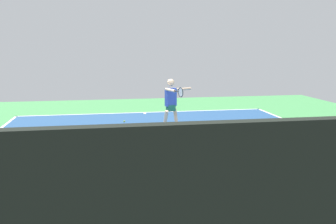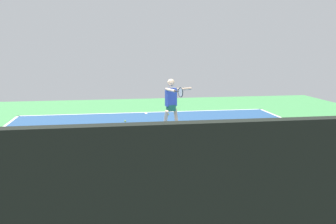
{
  "view_description": "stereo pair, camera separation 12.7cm",
  "coord_description": "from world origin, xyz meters",
  "px_view_note": "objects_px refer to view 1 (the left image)",
  "views": [
    {
      "loc": [
        1.62,
        9.88,
        2.82
      ],
      "look_at": [
        -0.2,
        -0.64,
        0.9
      ],
      "focal_mm": 38.54,
      "sensor_mm": 36.0,
      "label": 1
    },
    {
      "loc": [
        1.49,
        9.9,
        2.82
      ],
      "look_at": [
        -0.2,
        -0.64,
        0.9
      ],
      "focal_mm": 38.54,
      "sensor_mm": 36.0,
      "label": 2
    }
  ],
  "objects_px": {
    "tennis_player": "(171,103)",
    "tennis_ball_near_player": "(167,114)",
    "tennis_ball_near_service_line": "(124,121)",
    "tennis_ball_far_corner": "(214,138)"
  },
  "relations": [
    {
      "from": "tennis_player",
      "to": "tennis_ball_far_corner",
      "type": "bearing_deg",
      "value": 136.97
    },
    {
      "from": "tennis_player",
      "to": "tennis_ball_far_corner",
      "type": "xyz_separation_m",
      "value": [
        -1.26,
        0.59,
        -1.04
      ]
    },
    {
      "from": "tennis_player",
      "to": "tennis_ball_near_service_line",
      "type": "distance_m",
      "value": 3.02
    },
    {
      "from": "tennis_player",
      "to": "tennis_ball_near_player",
      "type": "xyz_separation_m",
      "value": [
        -0.47,
        -3.6,
        -1.04
      ]
    },
    {
      "from": "tennis_ball_far_corner",
      "to": "tennis_ball_near_player",
      "type": "bearing_deg",
      "value": -79.41
    },
    {
      "from": "tennis_player",
      "to": "tennis_ball_near_player",
      "type": "bearing_deg",
      "value": -115.48
    },
    {
      "from": "tennis_ball_near_player",
      "to": "tennis_ball_near_service_line",
      "type": "relative_size",
      "value": 1.0
    },
    {
      "from": "tennis_ball_near_service_line",
      "to": "tennis_ball_near_player",
      "type": "bearing_deg",
      "value": -148.62
    },
    {
      "from": "tennis_ball_near_player",
      "to": "tennis_ball_far_corner",
      "type": "distance_m",
      "value": 4.26
    },
    {
      "from": "tennis_player",
      "to": "tennis_ball_near_service_line",
      "type": "height_order",
      "value": "tennis_player"
    }
  ]
}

